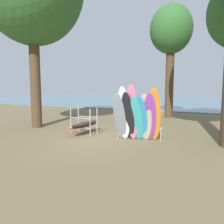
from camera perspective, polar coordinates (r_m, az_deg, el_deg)
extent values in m
plane|color=brown|center=(9.05, -3.63, -7.39)|extent=(80.00, 80.00, 0.00)
cube|color=slate|center=(38.01, 20.58, 2.70)|extent=(80.00, 36.00, 0.10)
cylinder|color=#4C3823|center=(12.38, -20.35, 9.75)|extent=(0.56, 0.56, 5.94)
cylinder|color=#4C3823|center=(16.35, 15.49, 8.25)|extent=(0.61, 0.61, 5.54)
ellipsoid|color=#33662D|center=(16.91, 15.89, 21.01)|extent=(3.07, 3.07, 3.54)
ellipsoid|color=gray|center=(8.63, 2.09, -1.27)|extent=(0.59, 0.80, 2.00)
ellipsoid|color=white|center=(8.58, 3.25, -0.47)|extent=(0.64, 0.78, 2.26)
ellipsoid|color=black|center=(8.57, 4.40, -1.21)|extent=(0.59, 0.82, 2.04)
ellipsoid|color=pink|center=(8.53, 5.58, -0.31)|extent=(0.64, 0.78, 2.32)
ellipsoid|color=#38B2AD|center=(8.53, 6.74, -1.90)|extent=(0.57, 0.82, 1.86)
ellipsoid|color=#2D8ED1|center=(8.51, 7.91, -1.85)|extent=(0.59, 0.81, 1.88)
ellipsoid|color=#C6B289|center=(8.49, 9.10, -1.57)|extent=(0.61, 0.74, 1.97)
ellipsoid|color=purple|center=(8.48, 10.29, -1.53)|extent=(0.70, 0.87, 2.00)
ellipsoid|color=orange|center=(8.46, 11.49, -0.86)|extent=(0.68, 0.94, 2.20)
cylinder|color=#9EA0A5|center=(9.14, 1.72, -5.49)|extent=(0.04, 0.04, 0.55)
cylinder|color=#9EA0A5|center=(8.81, 13.24, -6.10)|extent=(0.04, 0.04, 0.55)
cylinder|color=#9EA0A5|center=(8.88, 7.40, -4.08)|extent=(1.97, 0.37, 0.04)
cylinder|color=#9EA0A5|center=(10.12, -11.22, -2.44)|extent=(0.05, 0.05, 1.25)
cylinder|color=#9EA0A5|center=(9.48, -6.02, -2.94)|extent=(0.05, 0.05, 1.25)
cylinder|color=#9EA0A5|center=(10.59, -9.20, -2.02)|extent=(0.05, 0.05, 1.25)
cylinder|color=#9EA0A5|center=(9.98, -4.12, -2.46)|extent=(0.05, 0.05, 1.25)
cylinder|color=#9EA0A5|center=(9.83, -8.68, -4.27)|extent=(1.10, 0.04, 0.04)
cylinder|color=#9EA0A5|center=(9.76, -8.72, -1.67)|extent=(1.10, 0.04, 0.04)
cylinder|color=#9EA0A5|center=(10.32, -6.71, -3.75)|extent=(1.10, 0.04, 0.04)
cylinder|color=#9EA0A5|center=(10.25, -6.74, -1.27)|extent=(1.10, 0.04, 0.04)
ellipsoid|color=red|center=(10.05, -7.56, -3.75)|extent=(0.52, 2.10, 0.06)
ellipsoid|color=yellow|center=(10.06, -7.71, -3.39)|extent=(0.51, 2.10, 0.06)
ellipsoid|color=black|center=(10.01, -7.43, -3.09)|extent=(0.58, 2.12, 0.06)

